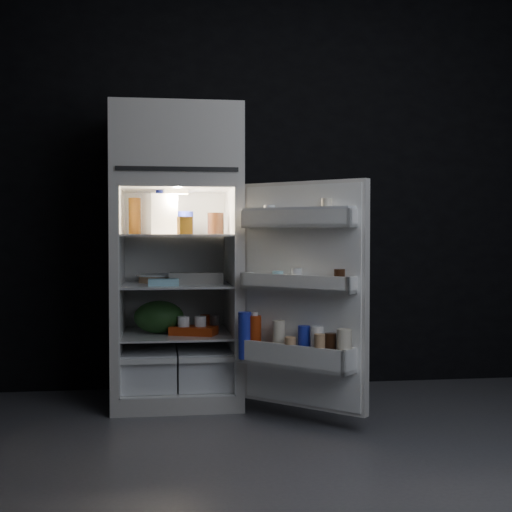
{
  "coord_description": "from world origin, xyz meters",
  "views": [
    {
      "loc": [
        -0.8,
        -3.06,
        1.03
      ],
      "look_at": [
        -0.25,
        1.0,
        0.9
      ],
      "focal_mm": 50.0,
      "sensor_mm": 36.0,
      "label": 1
    }
  ],
  "objects": [
    {
      "name": "refrigerator",
      "position": [
        -0.7,
        1.32,
        0.96
      ],
      "size": [
        0.76,
        0.71,
        1.78
      ],
      "color": "silver",
      "rests_on": "ground"
    },
    {
      "name": "small_can_silver",
      "position": [
        -0.45,
        1.4,
        0.47
      ],
      "size": [
        0.08,
        0.08,
        0.09
      ],
      "primitive_type": "cylinder",
      "rotation": [
        0.0,
        0.0,
        -0.3
      ],
      "color": "#B5B4B8",
      "rests_on": "refrigerator"
    },
    {
      "name": "produce_bag",
      "position": [
        -0.8,
        1.28,
        0.52
      ],
      "size": [
        0.38,
        0.35,
        0.2
      ],
      "primitive_type": "ellipsoid",
      "rotation": [
        0.0,
        0.0,
        0.4
      ],
      "color": "#193815",
      "rests_on": "refrigerator"
    },
    {
      "name": "wrapped_pkg",
      "position": [
        -0.47,
        1.43,
        0.75
      ],
      "size": [
        0.14,
        0.13,
        0.05
      ],
      "primitive_type": "cube",
      "rotation": [
        0.0,
        0.0,
        -0.3
      ],
      "color": "beige",
      "rests_on": "refrigerator"
    },
    {
      "name": "floor",
      "position": [
        0.0,
        0.0,
        0.0
      ],
      "size": [
        4.0,
        3.4,
        0.0
      ],
      "primitive_type": "cube",
      "color": "#57575C",
      "rests_on": "ground"
    },
    {
      "name": "wall_back",
      "position": [
        0.0,
        1.7,
        1.35
      ],
      "size": [
        4.0,
        0.0,
        2.7
      ],
      "primitive_type": "cube",
      "color": "black",
      "rests_on": "ground"
    },
    {
      "name": "small_carton",
      "position": [
        -0.65,
        1.05,
        1.08
      ],
      "size": [
        0.09,
        0.08,
        0.1
      ],
      "primitive_type": "cube",
      "rotation": [
        0.0,
        0.0,
        0.26
      ],
      "color": "#BF7716",
      "rests_on": "refrigerator"
    },
    {
      "name": "flat_package",
      "position": [
        -0.77,
        1.11,
        0.75
      ],
      "size": [
        0.18,
        0.09,
        0.04
      ],
      "primitive_type": "cube",
      "rotation": [
        0.0,
        0.0,
        -0.01
      ],
      "color": "#8FCADD",
      "rests_on": "refrigerator"
    },
    {
      "name": "mayo_jar",
      "position": [
        -0.64,
        1.37,
        1.1
      ],
      "size": [
        0.13,
        0.13,
        0.14
      ],
      "primitive_type": "cylinder",
      "rotation": [
        0.0,
        0.0,
        0.33
      ],
      "color": "#1E2BA4",
      "rests_on": "refrigerator"
    },
    {
      "name": "yogurt_tray",
      "position": [
        -0.6,
        1.18,
        0.45
      ],
      "size": [
        0.3,
        0.23,
        0.05
      ],
      "primitive_type": "cube",
      "rotation": [
        0.0,
        0.0,
        -0.36
      ],
      "color": "#A1300D",
      "rests_on": "refrigerator"
    },
    {
      "name": "jam_jar",
      "position": [
        -0.46,
        1.29,
        1.09
      ],
      "size": [
        0.11,
        0.11,
        0.13
      ],
      "primitive_type": "cylinder",
      "rotation": [
        0.0,
        0.0,
        0.17
      ],
      "color": "black",
      "rests_on": "refrigerator"
    },
    {
      "name": "milk_jug",
      "position": [
        -0.79,
        1.28,
        1.15
      ],
      "size": [
        0.22,
        0.22,
        0.24
      ],
      "primitive_type": "cube",
      "rotation": [
        0.0,
        0.0,
        0.36
      ],
      "color": "white",
      "rests_on": "refrigerator"
    },
    {
      "name": "egg_carton",
      "position": [
        -0.58,
        1.2,
        0.76
      ],
      "size": [
        0.34,
        0.16,
        0.07
      ],
      "primitive_type": "cube",
      "rotation": [
        0.0,
        0.0,
        -0.12
      ],
      "color": "gray",
      "rests_on": "refrigerator"
    },
    {
      "name": "pie",
      "position": [
        -0.79,
        1.4,
        0.75
      ],
      "size": [
        0.28,
        0.28,
        0.04
      ],
      "primitive_type": "cylinder",
      "rotation": [
        0.0,
        0.0,
        -0.01
      ],
      "color": "tan",
      "rests_on": "refrigerator"
    },
    {
      "name": "small_can_red",
      "position": [
        -0.51,
        1.42,
        0.47
      ],
      "size": [
        0.08,
        0.08,
        0.09
      ],
      "primitive_type": "cylinder",
      "rotation": [
        0.0,
        0.0,
        0.28
      ],
      "color": "#A1300D",
      "rests_on": "refrigerator"
    },
    {
      "name": "fridge_door",
      "position": [
        -0.05,
        0.68,
        0.68
      ],
      "size": [
        0.65,
        0.64,
        1.22
      ],
      "color": "silver",
      "rests_on": "ground"
    },
    {
      "name": "amber_bottle",
      "position": [
        -0.95,
        1.35,
        1.14
      ],
      "size": [
        0.09,
        0.09,
        0.22
      ],
      "primitive_type": "cylinder",
      "rotation": [
        0.0,
        0.0,
        0.32
      ],
      "color": "#B6661D",
      "rests_on": "refrigerator"
    }
  ]
}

